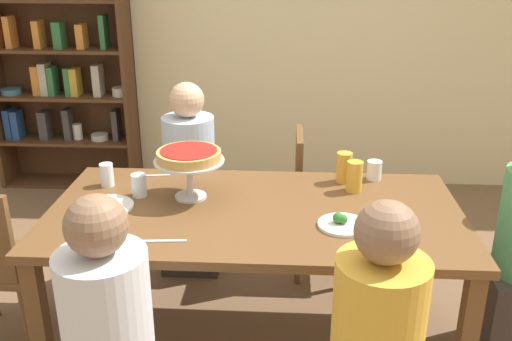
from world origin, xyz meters
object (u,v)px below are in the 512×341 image
Objects in this scene: cutlery_fork_near at (164,241)px; cutlery_fork_far at (113,247)px; chair_far_right at (317,196)px; salad_plate_far_diner at (105,205)px; deep_dish_pizza_stand at (189,159)px; water_glass_clear_far at (139,185)px; beer_glass_amber_short at (344,167)px; dining_table at (255,225)px; water_glass_clear_near at (107,175)px; diner_far_left at (191,191)px; bookshelf at (56,45)px; cutlery_knife_near at (153,176)px; water_glass_clear_spare at (374,170)px; salad_plate_near_diner at (342,224)px; beer_glass_amber_tall at (354,176)px.

cutlery_fork_near is 1.00× the size of cutlery_fork_far.
salad_plate_far_diner is (-1.00, -0.76, 0.27)m from chair_far_right.
deep_dish_pizza_stand reaches higher than cutlery_fork_far.
cutlery_fork_near is (0.33, -0.29, -0.01)m from salad_plate_far_diner.
cutlery_fork_near is (0.21, -0.44, -0.05)m from water_glass_clear_far.
deep_dish_pizza_stand is at bearing -162.21° from beer_glass_amber_short.
beer_glass_amber_short is 1.01m from water_glass_clear_far.
deep_dish_pizza_stand is at bearing -45.42° from chair_far_right.
salad_plate_far_diner is (-0.37, -0.14, -0.18)m from deep_dish_pizza_stand.
cutlery_fork_near is at bearing -137.14° from dining_table.
deep_dish_pizza_stand is 0.47m from water_glass_clear_near.
diner_far_left is 1.10m from cutlery_fork_near.
bookshelf reaches higher than dining_table.
water_glass_clear_far reaches higher than cutlery_fork_near.
cutlery_fork_near and cutlery_knife_near have the same top height.
water_glass_clear_near is at bearing -173.14° from water_glass_clear_spare.
chair_far_right is 1.43m from cutlery_fork_far.
salad_plate_near_diner is 0.75m from cutlery_fork_near.
bookshelf is 2.69m from beer_glass_amber_short.
salad_plate_far_diner is (0.98, -2.04, -0.39)m from bookshelf.
beer_glass_amber_short is at bearing 15.69° from chair_far_right.
deep_dish_pizza_stand is 0.78m from beer_glass_amber_short.
beer_glass_amber_short reaches higher than water_glass_clear_near.
bookshelf is 14.30× the size of beer_glass_amber_short.
diner_far_left reaches higher than water_glass_clear_spare.
bookshelf is at bearing 120.31° from water_glass_clear_far.
cutlery_fork_near is (-0.82, -0.56, -0.07)m from beer_glass_amber_tall.
water_glass_clear_spare is (1.26, 0.42, 0.03)m from salad_plate_far_diner.
cutlery_fork_near is at bearing -145.55° from beer_glass_amber_tall.
diner_far_left is 0.78m from deep_dish_pizza_stand.
water_glass_clear_spare is at bearing 18.48° from salad_plate_far_diner.
salad_plate_far_diner is at bearing 90.82° from cutlery_fork_far.
diner_far_left is 11.69× the size of water_glass_clear_spare.
chair_far_right is at bearing 31.55° from cutlery_fork_far.
water_glass_clear_spare is (0.27, -0.34, 0.30)m from chair_far_right.
cutlery_knife_near is at bearing 72.50° from salad_plate_far_diner.
water_glass_clear_far is at bearing -31.13° from water_glass_clear_near.
bookshelf is 19.24× the size of water_glass_clear_near.
salad_plate_far_diner reaches higher than salad_plate_near_diner.
beer_glass_amber_tall is (0.15, -0.50, 0.33)m from chair_far_right.
water_glass_clear_spare is at bearing 53.16° from beer_glass_amber_tall.
diner_far_left is 6.39× the size of cutlery_fork_near.
cutlery_knife_near is at bearing -55.90° from bookshelf.
bookshelf is at bearing 117.25° from water_glass_clear_near.
diner_far_left is at bearing 132.17° from salad_plate_near_diner.
water_glass_clear_spare is (0.12, 0.16, -0.03)m from beer_glass_amber_tall.
salad_plate_far_diner is at bearing -17.93° from diner_far_left.
diner_far_left is at bearing -116.50° from cutlery_knife_near.
chair_far_right is at bearing 106.51° from beer_glass_amber_tall.
chair_far_right reaches higher than cutlery_knife_near.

